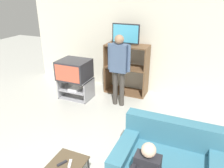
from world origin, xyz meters
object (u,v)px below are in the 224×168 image
object	(u,v)px
television_flat	(126,35)
snack_table	(67,165)
remote_control_white	(70,163)
media_shelf	(126,69)
person_standing_adult	(119,64)
television_main	(74,70)
remote_control_black	(62,163)
tv_stand	(76,88)
couch	(167,167)

from	to	relation	value
television_flat	snack_table	bearing A→B (deg)	-84.38
snack_table	remote_control_white	xyz separation A→B (m)	(0.05, -0.00, 0.05)
media_shelf	snack_table	xyz separation A→B (m)	(0.27, -3.17, -0.32)
media_shelf	person_standing_adult	world-z (taller)	person_standing_adult
television_main	remote_control_black	xyz separation A→B (m)	(1.31, -2.44, -0.35)
tv_stand	television_flat	bearing A→B (deg)	36.40
snack_table	couch	world-z (taller)	couch
tv_stand	television_flat	xyz separation A→B (m)	(1.02, 0.76, 1.28)
tv_stand	remote_control_black	size ratio (longest dim) A/B	5.47
snack_table	couch	distance (m)	1.37
tv_stand	remote_control_black	bearing A→B (deg)	-62.20
television_main	media_shelf	xyz separation A→B (m)	(1.08, 0.77, -0.08)
television_flat	couch	distance (m)	3.29
remote_control_black	television_main	bearing A→B (deg)	145.53
couch	person_standing_adult	size ratio (longest dim) A/B	0.85
media_shelf	remote_control_black	xyz separation A→B (m)	(0.22, -3.21, -0.27)
media_shelf	couch	xyz separation A→B (m)	(1.53, -2.63, -0.37)
media_shelf	snack_table	bearing A→B (deg)	-85.07
snack_table	person_standing_adult	bearing A→B (deg)	94.85
television_flat	tv_stand	bearing A→B (deg)	-143.60
tv_stand	couch	world-z (taller)	couch
television_flat	snack_table	distance (m)	3.38
remote_control_black	couch	xyz separation A→B (m)	(1.31, 0.58, -0.10)
remote_control_black	person_standing_adult	bearing A→B (deg)	121.01
media_shelf	person_standing_adult	bearing A→B (deg)	-84.81
couch	remote_control_white	bearing A→B (deg)	-155.77
remote_control_black	couch	bearing A→B (deg)	51.34
television_flat	remote_control_black	distance (m)	3.40
television_flat	remote_control_white	size ratio (longest dim) A/B	4.75
snack_table	remote_control_white	world-z (taller)	remote_control_white
media_shelf	tv_stand	bearing A→B (deg)	-143.65
tv_stand	person_standing_adult	size ratio (longest dim) A/B	0.47
television_flat	person_standing_adult	size ratio (longest dim) A/B	0.41
media_shelf	remote_control_white	bearing A→B (deg)	-84.19
media_shelf	television_flat	world-z (taller)	television_flat
television_main	couch	bearing A→B (deg)	-35.41
tv_stand	television_main	distance (m)	0.49
remote_control_white	tv_stand	bearing A→B (deg)	97.52
tv_stand	couch	bearing A→B (deg)	-35.51
television_flat	remote_control_white	distance (m)	3.37
television_flat	couch	size ratio (longest dim) A/B	0.48
television_flat	person_standing_adult	distance (m)	0.87
couch	snack_table	bearing A→B (deg)	-156.80
tv_stand	snack_table	xyz separation A→B (m)	(1.33, -2.39, 0.09)
media_shelf	snack_table	size ratio (longest dim) A/B	2.79
media_shelf	person_standing_adult	size ratio (longest dim) A/B	0.77
snack_table	couch	bearing A→B (deg)	23.20
remote_control_black	remote_control_white	size ratio (longest dim) A/B	1.00
snack_table	remote_control_black	xyz separation A→B (m)	(-0.05, -0.04, 0.05)
tv_stand	person_standing_adult	distance (m)	1.36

